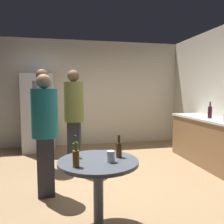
% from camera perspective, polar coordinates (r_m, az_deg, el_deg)
% --- Properties ---
extents(ground_plane, '(5.20, 5.20, 0.10)m').
position_cam_1_polar(ground_plane, '(3.72, -3.91, -17.94)').
color(ground_plane, '#9E7C56').
extents(wall_back, '(5.32, 0.06, 2.70)m').
position_cam_1_polar(wall_back, '(6.04, -7.51, 4.64)').
color(wall_back, silver).
rests_on(wall_back, ground_plane).
extents(refrigerator, '(0.70, 0.68, 1.80)m').
position_cam_1_polar(refrigerator, '(5.64, -17.74, -0.20)').
color(refrigerator, silver).
rests_on(refrigerator, ground_plane).
extents(kitchen_counter, '(0.64, 2.22, 0.90)m').
position_cam_1_polar(kitchen_counter, '(4.73, 24.17, -6.96)').
color(kitchen_counter, olive).
rests_on(kitchen_counter, ground_plane).
extents(wine_bottle_on_counter, '(0.08, 0.08, 0.31)m').
position_cam_1_polar(wine_bottle_on_counter, '(4.71, 23.16, 0.01)').
color(wine_bottle_on_counter, '#3F141E').
rests_on(wine_bottle_on_counter, kitchen_counter).
extents(foreground_table, '(0.80, 0.80, 0.73)m').
position_cam_1_polar(foreground_table, '(2.35, -3.43, -14.29)').
color(foreground_table, '#4C515B').
rests_on(foreground_table, ground_plane).
extents(beer_bottle_amber, '(0.06, 0.06, 0.23)m').
position_cam_1_polar(beer_bottle_amber, '(2.12, -8.94, -11.20)').
color(beer_bottle_amber, '#8C5919').
rests_on(beer_bottle_amber, foreground_table).
extents(beer_bottle_brown, '(0.06, 0.06, 0.23)m').
position_cam_1_polar(beer_bottle_brown, '(2.39, 1.73, -9.25)').
color(beer_bottle_brown, '#593314').
rests_on(beer_bottle_brown, foreground_table).
extents(beer_bottle_green, '(0.06, 0.06, 0.23)m').
position_cam_1_polar(beer_bottle_green, '(2.41, -9.03, -9.19)').
color(beer_bottle_green, '#26662D').
rests_on(beer_bottle_green, foreground_table).
extents(plastic_cup_white, '(0.08, 0.08, 0.11)m').
position_cam_1_polar(plastic_cup_white, '(2.24, -0.31, -11.00)').
color(plastic_cup_white, white).
rests_on(plastic_cup_white, foreground_table).
extents(person_in_gray_shirt, '(0.41, 0.41, 1.80)m').
position_cam_1_polar(person_in_gray_shirt, '(4.26, -16.80, 0.25)').
color(person_in_gray_shirt, '#2D2D38').
rests_on(person_in_gray_shirt, ground_plane).
extents(person_in_olive_shirt, '(0.41, 0.41, 1.78)m').
position_cam_1_polar(person_in_olive_shirt, '(4.08, -9.45, 0.01)').
color(person_in_olive_shirt, '#2D2D38').
rests_on(person_in_olive_shirt, ground_plane).
extents(person_in_teal_shirt, '(0.35, 0.35, 1.64)m').
position_cam_1_polar(person_in_teal_shirt, '(3.15, -16.34, -3.36)').
color(person_in_teal_shirt, '#2D2D38').
rests_on(person_in_teal_shirt, ground_plane).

